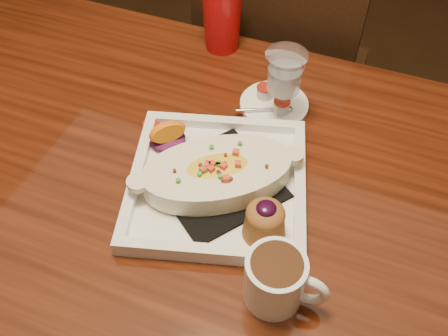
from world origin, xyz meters
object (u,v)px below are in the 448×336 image
(plate, at_px, (220,180))
(goblet, at_px, (284,76))
(table, at_px, (184,222))
(red_tumbler, at_px, (222,18))
(coffee_mug, at_px, (277,279))
(chair_far, at_px, (279,78))
(saucer, at_px, (274,103))

(plate, xyz_separation_m, goblet, (0.04, 0.20, 0.08))
(table, height_order, red_tumbler, red_tumbler)
(table, height_order, coffee_mug, coffee_mug)
(plate, bearing_deg, goblet, 62.02)
(chair_far, xyz_separation_m, red_tumbler, (-0.08, -0.23, 0.31))
(plate, height_order, saucer, plate)
(table, bearing_deg, coffee_mug, -31.11)
(table, relative_size, saucer, 11.22)
(chair_far, height_order, saucer, chair_far)
(coffee_mug, distance_m, red_tumbler, 0.60)
(table, distance_m, plate, 0.14)
(goblet, bearing_deg, red_tumbler, 136.68)
(saucer, relative_size, red_tumbler, 0.94)
(goblet, relative_size, red_tumbler, 1.08)
(table, relative_size, chair_far, 1.61)
(coffee_mug, bearing_deg, plate, 132.33)
(red_tumbler, bearing_deg, chair_far, 70.25)
(table, bearing_deg, saucer, 71.91)
(coffee_mug, bearing_deg, table, 147.00)
(saucer, bearing_deg, chair_far, 102.56)
(table, bearing_deg, plate, 19.84)
(chair_far, height_order, goblet, chair_far)
(chair_far, distance_m, saucer, 0.46)
(plate, height_order, goblet, goblet)
(table, distance_m, chair_far, 0.65)
(chair_far, height_order, plate, chair_far)
(plate, xyz_separation_m, red_tumbler, (-0.15, 0.38, 0.04))
(table, xyz_separation_m, red_tumbler, (-0.08, 0.40, 0.17))
(plate, bearing_deg, chair_far, 79.90)
(table, bearing_deg, red_tumbler, 101.65)
(red_tumbler, bearing_deg, saucer, -41.11)
(coffee_mug, height_order, red_tumbler, red_tumbler)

